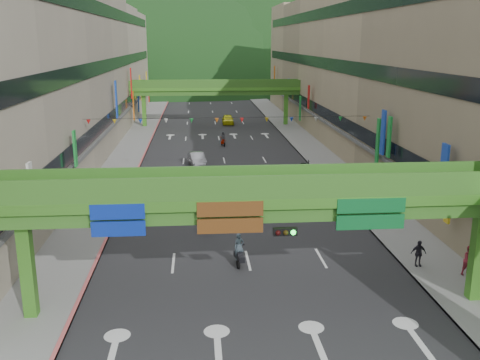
% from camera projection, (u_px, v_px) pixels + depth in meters
% --- Properties ---
extents(road_slab, '(18.00, 140.00, 0.02)m').
position_uv_depth(road_slab, '(220.00, 144.00, 69.01)').
color(road_slab, '#28282B').
rests_on(road_slab, ground).
extents(sidewalk_left, '(4.00, 140.00, 0.15)m').
position_uv_depth(sidewalk_left, '(134.00, 144.00, 68.14)').
color(sidewalk_left, gray).
rests_on(sidewalk_left, ground).
extents(sidewalk_right, '(4.00, 140.00, 0.15)m').
position_uv_depth(sidewalk_right, '(304.00, 142.00, 69.85)').
color(sidewalk_right, gray).
rests_on(sidewalk_right, ground).
extents(curb_left, '(0.20, 140.00, 0.18)m').
position_uv_depth(curb_left, '(149.00, 144.00, 68.29)').
color(curb_left, '#CC5959').
rests_on(curb_left, ground).
extents(curb_right, '(0.20, 140.00, 0.18)m').
position_uv_depth(curb_right, '(290.00, 142.00, 69.70)').
color(curb_right, gray).
rests_on(curb_right, ground).
extents(building_row_left, '(12.80, 95.00, 19.00)m').
position_uv_depth(building_row_left, '(65.00, 70.00, 65.15)').
color(building_row_left, '#9E937F').
rests_on(building_row_left, ground).
extents(building_row_right, '(12.80, 95.00, 19.00)m').
position_uv_depth(building_row_right, '(368.00, 69.00, 68.09)').
color(building_row_right, gray).
rests_on(building_row_right, ground).
extents(overpass_near, '(28.00, 12.27, 7.10)m').
position_uv_depth(overpass_near, '(282.00, 213.00, 24.74)').
color(overpass_near, '#4C9E2D').
rests_on(overpass_near, ground).
extents(overpass_far, '(28.00, 2.20, 7.10)m').
position_uv_depth(overpass_far, '(215.00, 91.00, 82.11)').
color(overpass_far, '#4C9E2D').
rests_on(overpass_far, ground).
extents(hill_left, '(168.00, 140.00, 112.00)m').
position_uv_depth(hill_left, '(159.00, 81.00, 173.92)').
color(hill_left, '#1C4419').
rests_on(hill_left, ground).
extents(hill_right, '(208.00, 176.00, 128.00)m').
position_uv_depth(hill_right, '(272.00, 77.00, 196.32)').
color(hill_right, '#1C4419').
rests_on(hill_right, ground).
extents(bunting_string, '(26.00, 0.36, 0.47)m').
position_uv_depth(bunting_string, '(229.00, 120.00, 48.22)').
color(bunting_string, black).
rests_on(bunting_string, ground).
extents(scooter_rider_near, '(0.71, 1.59, 1.98)m').
position_uv_depth(scooter_rider_near, '(239.00, 251.00, 31.53)').
color(scooter_rider_near, black).
rests_on(scooter_rider_near, ground).
extents(scooter_rider_mid, '(0.77, 1.60, 1.84)m').
position_uv_depth(scooter_rider_mid, '(239.00, 178.00, 48.16)').
color(scooter_rider_mid, black).
rests_on(scooter_rider_mid, ground).
extents(scooter_rider_left, '(1.08, 1.60, 2.15)m').
position_uv_depth(scooter_rider_left, '(205.00, 215.00, 37.47)').
color(scooter_rider_left, gray).
rests_on(scooter_rider_left, ground).
extents(scooter_rider_far, '(0.82, 1.58, 1.84)m').
position_uv_depth(scooter_rider_far, '(223.00, 139.00, 67.33)').
color(scooter_rider_far, '#820F00').
rests_on(scooter_rider_far, ground).
extents(parked_scooter_row, '(1.60, 9.35, 1.08)m').
position_uv_depth(parked_scooter_row, '(312.00, 177.00, 50.20)').
color(parked_scooter_row, black).
rests_on(parked_scooter_row, ground).
extents(car_silver, '(2.15, 4.40, 1.39)m').
position_uv_depth(car_silver, '(197.00, 159.00, 56.74)').
color(car_silver, gray).
rests_on(car_silver, ground).
extents(car_yellow, '(1.85, 4.47, 1.51)m').
position_uv_depth(car_yellow, '(228.00, 120.00, 84.90)').
color(car_yellow, yellow).
rests_on(car_yellow, ground).
extents(pedestrian_red, '(0.96, 0.82, 1.72)m').
position_uv_depth(pedestrian_red, '(469.00, 263.00, 29.91)').
color(pedestrian_red, '#9E2839').
rests_on(pedestrian_red, ground).
extents(pedestrian_dark, '(0.93, 0.40, 1.57)m').
position_uv_depth(pedestrian_dark, '(418.00, 256.00, 31.13)').
color(pedestrian_dark, '#23212A').
rests_on(pedestrian_dark, ground).
extents(pedestrian_blue, '(0.91, 0.62, 1.85)m').
position_uv_depth(pedestrian_blue, '(356.00, 179.00, 47.83)').
color(pedestrian_blue, '#373A5F').
rests_on(pedestrian_blue, ground).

